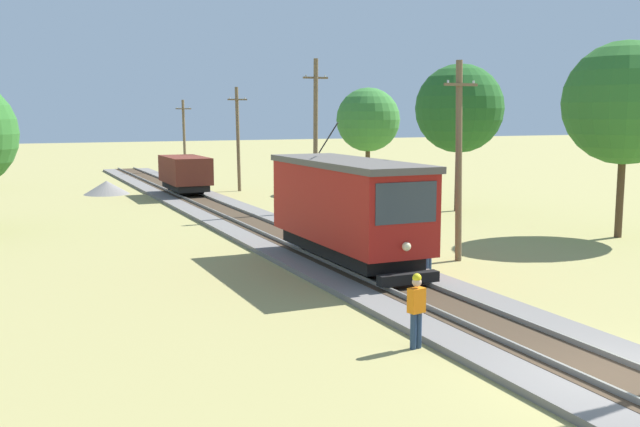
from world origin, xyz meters
The scene contains 16 objects.
ground_plane centered at (0.00, 0.00, 0.00)m, with size 260.00×260.00×0.00m, color #9E9356.
track_ballast centered at (0.00, 0.00, 0.09)m, with size 4.20×120.00×0.18m, color slate.
sleeper_bed centered at (0.00, 0.00, 0.18)m, with size 2.04×120.00×0.01m, color #423323.
rail_left centered at (-0.72, 0.00, 0.25)m, with size 0.07×120.00×0.14m, color gray.
red_tram centered at (0.00, 12.21, 2.19)m, with size 2.60×8.54×4.79m.
freight_car centered at (0.00, 36.15, 1.56)m, with size 2.40×5.20×2.31m.
utility_pole_near_tram centered at (4.32, 11.77, 3.76)m, with size 1.40×0.50×7.33m.
utility_pole_mid centered at (4.32, 24.82, 4.22)m, with size 1.40×0.35×8.25m.
utility_pole_far centered at (4.32, 38.31, 3.71)m, with size 1.40×0.62×7.23m.
utility_pole_distant centered at (4.32, 54.21, 3.40)m, with size 1.40×0.57×6.61m.
gravel_pile centered at (-4.49, 39.83, 0.45)m, with size 3.05×3.05×0.91m, color gray.
track_worker centered at (-2.45, 3.60, 0.98)m, with size 0.42×0.31×1.78m.
second_worker centered at (2.13, 10.29, 0.98)m, with size 0.43×0.34×1.78m.
tree_left_near centered at (12.34, 34.08, 4.97)m, with size 4.38×4.38×7.17m.
tree_left_far centered at (13.71, 13.03, 5.86)m, with size 5.33×5.33×8.53m.
tree_horizon centered at (12.28, 23.23, 5.67)m, with size 4.87×4.87×8.12m.
Camera 1 is at (-11.10, -10.30, 5.43)m, focal length 40.58 mm.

